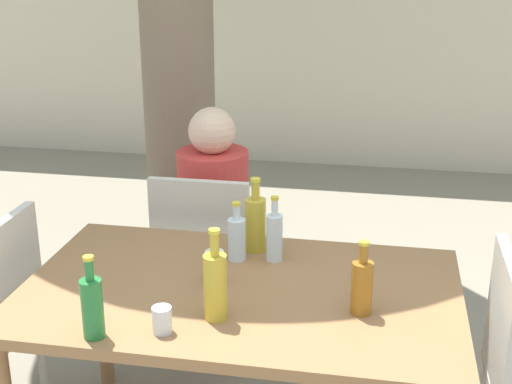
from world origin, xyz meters
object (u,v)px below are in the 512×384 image
object	(u,v)px
drinking_glass_0	(215,267)
drinking_glass_1	(162,320)
water_bottle_4	(237,238)
oil_cruet_3	(215,284)
amber_bottle_2	(362,286)
oil_cruet_5	(256,223)
patio_chair_2	(207,255)
water_bottle_0	(274,236)
green_bottle_1	(92,306)
dining_table_front	(240,307)
person_seated_2	(219,235)

from	to	relation	value
drinking_glass_0	drinking_glass_1	size ratio (longest dim) A/B	1.41
water_bottle_4	oil_cruet_3	bearing A→B (deg)	-86.55
amber_bottle_2	drinking_glass_1	size ratio (longest dim) A/B	2.97
oil_cruet_5	patio_chair_2	bearing A→B (deg)	128.83
water_bottle_0	water_bottle_4	world-z (taller)	water_bottle_0
amber_bottle_2	oil_cruet_3	distance (m)	0.47
drinking_glass_0	drinking_glass_1	bearing A→B (deg)	-102.57
green_bottle_1	drinking_glass_0	world-z (taller)	green_bottle_1
dining_table_front	drinking_glass_1	world-z (taller)	drinking_glass_1
green_bottle_1	oil_cruet_3	size ratio (longest dim) A/B	0.87
green_bottle_1	amber_bottle_2	world-z (taller)	green_bottle_1
water_bottle_4	oil_cruet_5	xyz separation A→B (m)	(0.05, 0.10, 0.03)
dining_table_front	green_bottle_1	world-z (taller)	green_bottle_1
patio_chair_2	oil_cruet_5	world-z (taller)	oil_cruet_5
dining_table_front	drinking_glass_0	size ratio (longest dim) A/B	12.65
green_bottle_1	amber_bottle_2	distance (m)	0.85
amber_bottle_2	drinking_glass_1	distance (m)	0.64
dining_table_front	drinking_glass_1	distance (m)	0.39
dining_table_front	drinking_glass_1	xyz separation A→B (m)	(-0.18, -0.33, 0.12)
dining_table_front	water_bottle_0	size ratio (longest dim) A/B	5.99
water_bottle_4	oil_cruet_5	world-z (taller)	oil_cruet_5
water_bottle_0	amber_bottle_2	bearing A→B (deg)	-45.67
water_bottle_0	person_seated_2	bearing A→B (deg)	119.19
amber_bottle_2	drinking_glass_0	bearing A→B (deg)	166.85
amber_bottle_2	oil_cruet_5	size ratio (longest dim) A/B	0.86
patio_chair_2	water_bottle_0	size ratio (longest dim) A/B	3.64
drinking_glass_1	oil_cruet_3	bearing A→B (deg)	38.99
dining_table_front	oil_cruet_5	xyz separation A→B (m)	(-0.01, 0.33, 0.19)
patio_chair_2	drinking_glass_0	world-z (taller)	patio_chair_2
water_bottle_4	oil_cruet_5	distance (m)	0.12
drinking_glass_1	dining_table_front	bearing A→B (deg)	62.23
water_bottle_0	water_bottle_4	distance (m)	0.14
water_bottle_0	oil_cruet_5	distance (m)	0.12
person_seated_2	drinking_glass_0	xyz separation A→B (m)	(0.21, -0.92, 0.27)
oil_cruet_3	drinking_glass_0	size ratio (longest dim) A/B	2.56
oil_cruet_3	person_seated_2	bearing A→B (deg)	103.19
person_seated_2	oil_cruet_5	bearing A→B (deg)	115.99
dining_table_front	patio_chair_2	size ratio (longest dim) A/B	1.65
person_seated_2	water_bottle_4	bearing A→B (deg)	108.99
green_bottle_1	oil_cruet_3	world-z (taller)	oil_cruet_3
drinking_glass_1	oil_cruet_5	bearing A→B (deg)	75.80
oil_cruet_5	drinking_glass_1	bearing A→B (deg)	-104.20
water_bottle_0	dining_table_front	bearing A→B (deg)	-107.45
patio_chair_2	amber_bottle_2	bearing A→B (deg)	132.33
dining_table_front	water_bottle_4	xyz separation A→B (m)	(-0.06, 0.23, 0.16)
green_bottle_1	drinking_glass_0	size ratio (longest dim) A/B	2.23
patio_chair_2	oil_cruet_5	distance (m)	0.58
water_bottle_4	drinking_glass_1	size ratio (longest dim) A/B	2.71
person_seated_2	oil_cruet_5	distance (m)	0.75
oil_cruet_3	water_bottle_4	size ratio (longest dim) A/B	1.33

